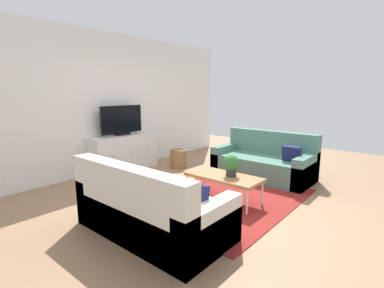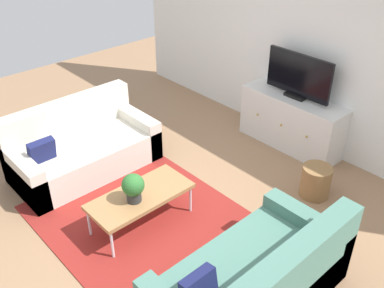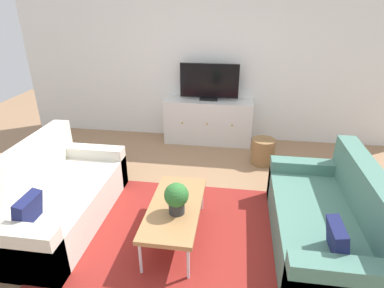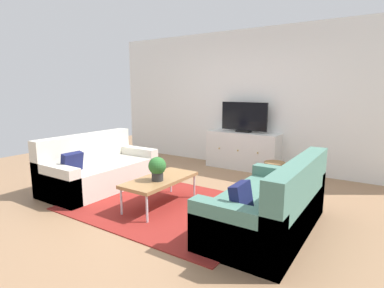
{
  "view_description": "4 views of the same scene",
  "coord_description": "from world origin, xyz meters",
  "px_view_note": "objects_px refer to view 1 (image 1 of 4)",
  "views": [
    {
      "loc": [
        -3.38,
        -2.37,
        1.58
      ],
      "look_at": [
        0.0,
        0.47,
        0.76
      ],
      "focal_mm": 26.58,
      "sensor_mm": 36.0,
      "label": 1
    },
    {
      "loc": [
        2.89,
        -2.16,
        3.19
      ],
      "look_at": [
        0.0,
        0.47,
        0.76
      ],
      "focal_mm": 40.64,
      "sensor_mm": 36.0,
      "label": 2
    },
    {
      "loc": [
        0.47,
        -2.72,
        2.24
      ],
      "look_at": [
        0.0,
        0.47,
        0.76
      ],
      "focal_mm": 29.92,
      "sensor_mm": 36.0,
      "label": 3
    },
    {
      "loc": [
        2.44,
        -3.23,
        1.55
      ],
      "look_at": [
        0.0,
        0.47,
        0.76
      ],
      "focal_mm": 28.69,
      "sensor_mm": 36.0,
      "label": 4
    }
  ],
  "objects_px": {
    "couch_right_side": "(265,162)",
    "coffee_table": "(224,177)",
    "flat_screen_tv": "(122,120)",
    "couch_left_side": "(148,212)",
    "potted_plant": "(231,164)",
    "tv_console": "(124,153)",
    "wicker_basket": "(178,159)"
  },
  "relations": [
    {
      "from": "flat_screen_tv",
      "to": "potted_plant",
      "type": "bearing_deg",
      "value": -91.02
    },
    {
      "from": "couch_right_side",
      "to": "flat_screen_tv",
      "type": "bearing_deg",
      "value": 120.86
    },
    {
      "from": "potted_plant",
      "to": "flat_screen_tv",
      "type": "bearing_deg",
      "value": 88.98
    },
    {
      "from": "coffee_table",
      "to": "tv_console",
      "type": "height_order",
      "value": "tv_console"
    },
    {
      "from": "couch_right_side",
      "to": "coffee_table",
      "type": "bearing_deg",
      "value": -176.95
    },
    {
      "from": "coffee_table",
      "to": "couch_left_side",
      "type": "bearing_deg",
      "value": 176.63
    },
    {
      "from": "flat_screen_tv",
      "to": "tv_console",
      "type": "bearing_deg",
      "value": -90.0
    },
    {
      "from": "coffee_table",
      "to": "flat_screen_tv",
      "type": "distance_m",
      "value": 2.56
    },
    {
      "from": "potted_plant",
      "to": "wicker_basket",
      "type": "height_order",
      "value": "potted_plant"
    },
    {
      "from": "couch_right_side",
      "to": "potted_plant",
      "type": "height_order",
      "value": "couch_right_side"
    },
    {
      "from": "couch_right_side",
      "to": "flat_screen_tv",
      "type": "height_order",
      "value": "flat_screen_tv"
    },
    {
      "from": "wicker_basket",
      "to": "tv_console",
      "type": "bearing_deg",
      "value": 142.1
    },
    {
      "from": "couch_left_side",
      "to": "potted_plant",
      "type": "xyz_separation_m",
      "value": [
        1.41,
        -0.18,
        0.29
      ]
    },
    {
      "from": "couch_left_side",
      "to": "tv_console",
      "type": "xyz_separation_m",
      "value": [
        1.45,
        2.37,
        0.09
      ]
    },
    {
      "from": "couch_right_side",
      "to": "couch_left_side",
      "type": "bearing_deg",
      "value": 180.0
    },
    {
      "from": "potted_plant",
      "to": "flat_screen_tv",
      "type": "xyz_separation_m",
      "value": [
        0.05,
        2.58,
        0.45
      ]
    },
    {
      "from": "coffee_table",
      "to": "tv_console",
      "type": "bearing_deg",
      "value": 88.02
    },
    {
      "from": "potted_plant",
      "to": "couch_right_side",
      "type": "bearing_deg",
      "value": 7.03
    },
    {
      "from": "couch_left_side",
      "to": "wicker_basket",
      "type": "height_order",
      "value": "couch_left_side"
    },
    {
      "from": "couch_left_side",
      "to": "tv_console",
      "type": "distance_m",
      "value": 2.79
    },
    {
      "from": "couch_left_side",
      "to": "potted_plant",
      "type": "relative_size",
      "value": 5.61
    },
    {
      "from": "flat_screen_tv",
      "to": "wicker_basket",
      "type": "relative_size",
      "value": 2.47
    },
    {
      "from": "couch_left_side",
      "to": "flat_screen_tv",
      "type": "relative_size",
      "value": 1.87
    },
    {
      "from": "couch_left_side",
      "to": "wicker_basket",
      "type": "bearing_deg",
      "value": 36.1
    },
    {
      "from": "couch_right_side",
      "to": "flat_screen_tv",
      "type": "xyz_separation_m",
      "value": [
        -1.43,
        2.39,
        0.74
      ]
    },
    {
      "from": "couch_right_side",
      "to": "coffee_table",
      "type": "distance_m",
      "value": 1.52
    },
    {
      "from": "couch_left_side",
      "to": "wicker_basket",
      "type": "xyz_separation_m",
      "value": [
        2.33,
        1.7,
        -0.08
      ]
    },
    {
      "from": "couch_right_side",
      "to": "flat_screen_tv",
      "type": "distance_m",
      "value": 2.89
    },
    {
      "from": "couch_left_side",
      "to": "tv_console",
      "type": "relative_size",
      "value": 1.22
    },
    {
      "from": "tv_console",
      "to": "flat_screen_tv",
      "type": "relative_size",
      "value": 1.53
    },
    {
      "from": "couch_left_side",
      "to": "coffee_table",
      "type": "bearing_deg",
      "value": -3.37
    },
    {
      "from": "potted_plant",
      "to": "wicker_basket",
      "type": "bearing_deg",
      "value": 63.95
    }
  ]
}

